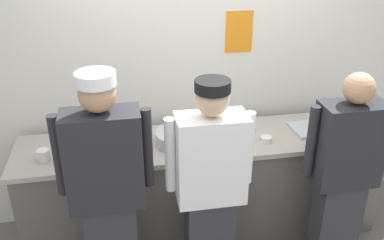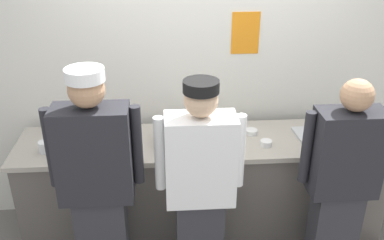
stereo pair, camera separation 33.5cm
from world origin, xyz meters
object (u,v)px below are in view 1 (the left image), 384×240
object	(u,v)px
chef_near_left	(107,189)
chef_center	(210,186)
ramekin_green_sauce	(60,140)
mixing_bowl_steel	(180,138)
sheet_tray	(320,128)
plate_stack_front	(91,149)
deli_cup	(44,155)
chef_far_right	(343,173)
squeeze_bottle_secondary	(110,148)
ramekin_red_sauce	(249,129)
ramekin_orange_sauce	(266,139)
ramekin_yellow_sauce	(234,136)
squeeze_bottle_spare	(221,135)
squeeze_bottle_primary	(62,149)

from	to	relation	value
chef_near_left	chef_center	size ratio (longest dim) A/B	1.05
ramekin_green_sauce	chef_center	bearing A→B (deg)	-35.63
ramekin_green_sauce	mixing_bowl_steel	bearing A→B (deg)	-11.08
sheet_tray	plate_stack_front	bearing A→B (deg)	-178.29
chef_near_left	ramekin_green_sauce	distance (m)	0.82
sheet_tray	ramekin_green_sauce	xyz separation A→B (m)	(-2.11, 0.14, 0.01)
chef_center	deli_cup	bearing A→B (deg)	156.39
chef_far_right	squeeze_bottle_secondary	size ratio (longest dim) A/B	8.43
squeeze_bottle_secondary	ramekin_green_sauce	size ratio (longest dim) A/B	2.06
chef_near_left	plate_stack_front	size ratio (longest dim) A/B	7.07
chef_center	ramekin_red_sauce	xyz separation A→B (m)	(0.48, 0.68, 0.05)
ramekin_orange_sauce	ramekin_yellow_sauce	distance (m)	0.26
chef_near_left	ramekin_yellow_sauce	xyz separation A→B (m)	(1.00, 0.56, 0.00)
sheet_tray	ramekin_red_sauce	size ratio (longest dim) A/B	4.82
mixing_bowl_steel	deli_cup	bearing A→B (deg)	-175.84
squeeze_bottle_secondary	ramekin_orange_sauce	distance (m)	1.21
chef_center	ramekin_orange_sauce	bearing A→B (deg)	40.84
sheet_tray	deli_cup	xyz separation A→B (m)	(-2.20, -0.11, 0.03)
chef_center	squeeze_bottle_spare	size ratio (longest dim) A/B	8.48
chef_near_left	squeeze_bottle_spare	xyz separation A→B (m)	(0.87, 0.47, 0.07)
ramekin_orange_sauce	deli_cup	world-z (taller)	deli_cup
squeeze_bottle_primary	squeeze_bottle_spare	distance (m)	1.19
chef_near_left	ramekin_red_sauce	size ratio (longest dim) A/B	17.66
squeeze_bottle_primary	squeeze_bottle_spare	size ratio (longest dim) A/B	1.03
plate_stack_front	ramekin_yellow_sauce	xyz separation A→B (m)	(1.12, 0.02, -0.01)
squeeze_bottle_primary	ramekin_red_sauce	distance (m)	1.49
squeeze_bottle_secondary	ramekin_red_sauce	xyz separation A→B (m)	(1.13, 0.25, -0.07)
chef_center	plate_stack_front	distance (m)	0.97
chef_center	squeeze_bottle_primary	distance (m)	1.11
ramekin_orange_sauce	ramekin_red_sauce	xyz separation A→B (m)	(-0.08, 0.20, -0.00)
ramekin_green_sauce	ramekin_red_sauce	xyz separation A→B (m)	(1.52, -0.07, 0.00)
chef_near_left	ramekin_green_sauce	bearing A→B (deg)	116.51
deli_cup	squeeze_bottle_secondary	bearing A→B (deg)	-7.37
plate_stack_front	squeeze_bottle_secondary	distance (m)	0.20
squeeze_bottle_primary	chef_center	bearing A→B (deg)	-25.11
squeeze_bottle_primary	ramekin_green_sauce	world-z (taller)	squeeze_bottle_primary
chef_center	ramekin_red_sauce	bearing A→B (deg)	54.88
sheet_tray	squeeze_bottle_secondary	world-z (taller)	squeeze_bottle_secondary
chef_near_left	squeeze_bottle_primary	size ratio (longest dim) A/B	8.70
chef_far_right	squeeze_bottle_secondary	distance (m)	1.69
squeeze_bottle_secondary	chef_far_right	bearing A→B (deg)	-14.06
ramekin_yellow_sauce	ramekin_orange_sauce	bearing A→B (deg)	-21.81
squeeze_bottle_primary	ramekin_green_sauce	distance (m)	0.30
sheet_tray	ramekin_green_sauce	bearing A→B (deg)	176.08
ramekin_green_sauce	ramekin_orange_sauce	distance (m)	1.62
chef_center	chef_far_right	bearing A→B (deg)	1.35
chef_center	ramekin_yellow_sauce	size ratio (longest dim) A/B	16.05
chef_near_left	squeeze_bottle_spare	bearing A→B (deg)	28.39
sheet_tray	ramekin_orange_sauce	bearing A→B (deg)	-166.09
squeeze_bottle_secondary	squeeze_bottle_spare	world-z (taller)	squeeze_bottle_spare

